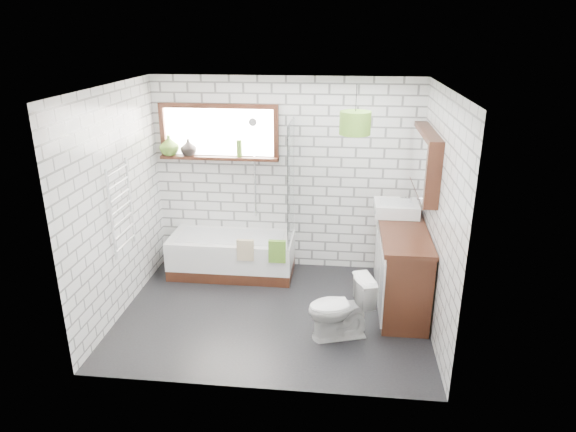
# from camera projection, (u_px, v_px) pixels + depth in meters

# --- Properties ---
(floor) EXTENTS (3.40, 2.60, 0.01)m
(floor) POSITION_uv_depth(u_px,v_px,m) (273.00, 313.00, 5.82)
(floor) COLOR black
(floor) RESTS_ON ground
(ceiling) EXTENTS (3.40, 2.60, 0.01)m
(ceiling) POSITION_uv_depth(u_px,v_px,m) (271.00, 87.00, 4.95)
(ceiling) COLOR white
(ceiling) RESTS_ON ground
(wall_back) EXTENTS (3.40, 0.01, 2.50)m
(wall_back) POSITION_uv_depth(u_px,v_px,m) (286.00, 176.00, 6.60)
(wall_back) COLOR white
(wall_back) RESTS_ON ground
(wall_front) EXTENTS (3.40, 0.01, 2.50)m
(wall_front) POSITION_uv_depth(u_px,v_px,m) (250.00, 262.00, 4.17)
(wall_front) COLOR white
(wall_front) RESTS_ON ground
(wall_left) EXTENTS (0.01, 2.60, 2.50)m
(wall_left) POSITION_uv_depth(u_px,v_px,m) (117.00, 203.00, 5.56)
(wall_left) COLOR white
(wall_left) RESTS_ON ground
(wall_right) EXTENTS (0.01, 2.60, 2.50)m
(wall_right) POSITION_uv_depth(u_px,v_px,m) (438.00, 215.00, 5.21)
(wall_right) COLOR white
(wall_right) RESTS_ON ground
(window) EXTENTS (1.52, 0.16, 0.68)m
(window) POSITION_uv_depth(u_px,v_px,m) (219.00, 132.00, 6.46)
(window) COLOR black
(window) RESTS_ON wall_back
(towel_radiator) EXTENTS (0.06, 0.52, 1.00)m
(towel_radiator) POSITION_uv_depth(u_px,v_px,m) (121.00, 208.00, 5.57)
(towel_radiator) COLOR white
(towel_radiator) RESTS_ON wall_left
(mirror_cabinet) EXTENTS (0.16, 1.20, 0.70)m
(mirror_cabinet) POSITION_uv_depth(u_px,v_px,m) (425.00, 162.00, 5.64)
(mirror_cabinet) COLOR black
(mirror_cabinet) RESTS_ON wall_right
(shower_riser) EXTENTS (0.02, 0.02, 1.30)m
(shower_riser) POSITION_uv_depth(u_px,v_px,m) (255.00, 168.00, 6.57)
(shower_riser) COLOR silver
(shower_riser) RESTS_ON wall_back
(bathtub) EXTENTS (1.58, 0.70, 0.51)m
(bathtub) POSITION_uv_depth(u_px,v_px,m) (232.00, 255.00, 6.69)
(bathtub) COLOR white
(bathtub) RESTS_ON floor
(shower_screen) EXTENTS (0.02, 0.72, 1.50)m
(shower_screen) POSITION_uv_depth(u_px,v_px,m) (291.00, 183.00, 6.26)
(shower_screen) COLOR white
(shower_screen) RESTS_ON bathtub
(towel_green) EXTENTS (0.21, 0.06, 0.28)m
(towel_green) POSITION_uv_depth(u_px,v_px,m) (277.00, 251.00, 6.21)
(towel_green) COLOR #507E25
(towel_green) RESTS_ON bathtub
(towel_beige) EXTENTS (0.21, 0.05, 0.27)m
(towel_beige) POSITION_uv_depth(u_px,v_px,m) (245.00, 250.00, 6.25)
(towel_beige) COLOR tan
(towel_beige) RESTS_ON bathtub
(vanity) EXTENTS (0.53, 1.64, 0.94)m
(vanity) POSITION_uv_depth(u_px,v_px,m) (401.00, 263.00, 5.95)
(vanity) COLOR black
(vanity) RESTS_ON floor
(basin) EXTENTS (0.51, 0.45, 0.15)m
(basin) POSITION_uv_depth(u_px,v_px,m) (396.00, 208.00, 6.12)
(basin) COLOR white
(basin) RESTS_ON vanity
(tap) EXTENTS (0.04, 0.04, 0.17)m
(tap) POSITION_uv_depth(u_px,v_px,m) (410.00, 204.00, 6.08)
(tap) COLOR silver
(tap) RESTS_ON vanity
(toilet) EXTENTS (0.56, 0.74, 0.67)m
(toilet) POSITION_uv_depth(u_px,v_px,m) (340.00, 308.00, 5.26)
(toilet) COLOR white
(toilet) RESTS_ON floor
(vase_olive) EXTENTS (0.27, 0.27, 0.26)m
(vase_olive) POSITION_uv_depth(u_px,v_px,m) (169.00, 147.00, 6.56)
(vase_olive) COLOR #578328
(vase_olive) RESTS_ON window
(vase_dark) EXTENTS (0.26, 0.26, 0.21)m
(vase_dark) POSITION_uv_depth(u_px,v_px,m) (188.00, 149.00, 6.54)
(vase_dark) COLOR black
(vase_dark) RESTS_ON window
(bottle) EXTENTS (0.09, 0.09, 0.21)m
(bottle) POSITION_uv_depth(u_px,v_px,m) (239.00, 150.00, 6.48)
(bottle) COLOR #578328
(bottle) RESTS_ON window
(pendant) EXTENTS (0.33, 0.33, 0.24)m
(pendant) POSITION_uv_depth(u_px,v_px,m) (355.00, 123.00, 5.39)
(pendant) COLOR #507E25
(pendant) RESTS_ON ceiling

